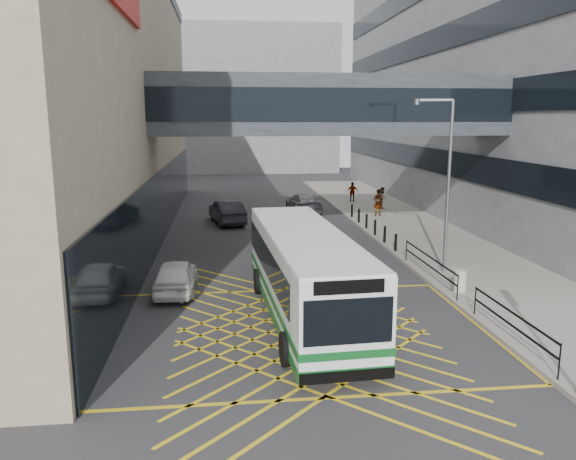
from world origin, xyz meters
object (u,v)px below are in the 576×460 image
object	(u,v)px
bus	(304,272)
pedestrian_a	(378,203)
car_silver	(304,202)
pedestrian_b	(383,198)
street_lamp	(445,176)
car_dark	(227,212)
litter_bin	(460,281)
car_white	(176,276)
pedestrian_c	(353,192)

from	to	relation	value
bus	pedestrian_a	size ratio (longest dim) A/B	6.03
car_silver	pedestrian_b	size ratio (longest dim) A/B	2.98
car_silver	street_lamp	size ratio (longest dim) A/B	0.64
car_dark	bus	bearing A→B (deg)	85.82
pedestrian_a	pedestrian_b	world-z (taller)	pedestrian_a
bus	pedestrian_a	xyz separation A→B (m)	(7.90, 19.10, -0.57)
street_lamp	litter_bin	world-z (taller)	street_lamp
street_lamp	car_silver	bearing A→B (deg)	116.41
car_dark	pedestrian_b	world-z (taller)	pedestrian_b
car_white	bus	bearing A→B (deg)	144.37
litter_bin	car_white	bearing A→B (deg)	171.52
car_dark	car_silver	xyz separation A→B (m)	(5.68, 3.84, -0.02)
car_dark	pedestrian_c	size ratio (longest dim) A/B	3.08
car_silver	litter_bin	xyz separation A→B (m)	(3.33, -20.30, -0.16)
pedestrian_a	pedestrian_b	size ratio (longest dim) A/B	1.15
car_silver	litter_bin	distance (m)	20.57
car_white	pedestrian_a	size ratio (longest dim) A/B	2.33
pedestrian_a	pedestrian_c	distance (m)	6.76
pedestrian_a	pedestrian_c	bearing A→B (deg)	-106.30
litter_bin	pedestrian_a	world-z (taller)	pedestrian_a
car_silver	pedestrian_c	bearing A→B (deg)	-146.24
bus	pedestrian_b	xyz separation A→B (m)	(9.07, 22.02, -0.70)
bus	pedestrian_b	bearing A→B (deg)	64.53
pedestrian_c	bus	bearing A→B (deg)	81.08
car_silver	bus	bearing A→B (deg)	76.30
car_white	pedestrian_c	distance (m)	25.54
bus	car_dark	distance (m)	18.51
car_dark	street_lamp	size ratio (longest dim) A/B	0.65
bus	street_lamp	world-z (taller)	street_lamp
litter_bin	pedestrian_c	size ratio (longest dim) A/B	0.53
car_white	car_dark	distance (m)	14.96
street_lamp	pedestrian_a	world-z (taller)	street_lamp
pedestrian_c	street_lamp	bearing A→B (deg)	95.17
pedestrian_c	car_dark	bearing A→B (deg)	44.10
street_lamp	pedestrian_a	size ratio (longest dim) A/B	4.05
street_lamp	pedestrian_b	size ratio (longest dim) A/B	4.67
car_silver	pedestrian_a	bearing A→B (deg)	141.73
car_dark	litter_bin	bearing A→B (deg)	106.62
litter_bin	pedestrian_c	distance (m)	24.04
car_dark	litter_bin	xyz separation A→B (m)	(9.01, -16.46, -0.18)
litter_bin	pedestrian_a	xyz separation A→B (m)	(1.43, 17.26, 0.50)
pedestrian_b	pedestrian_c	xyz separation A→B (m)	(-1.41, 3.84, -0.01)
car_dark	pedestrian_c	world-z (taller)	pedestrian_c
car_white	pedestrian_b	xyz separation A→B (m)	(13.76, 18.51, 0.28)
pedestrian_a	pedestrian_b	bearing A→B (deg)	-130.21
car_silver	street_lamp	bearing A→B (deg)	96.11
litter_bin	pedestrian_b	size ratio (longest dim) A/B	0.53
bus	litter_bin	distance (m)	6.81
car_dark	street_lamp	xyz separation A→B (m)	(9.30, -13.61, 3.67)
pedestrian_c	car_white	bearing A→B (deg)	68.66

